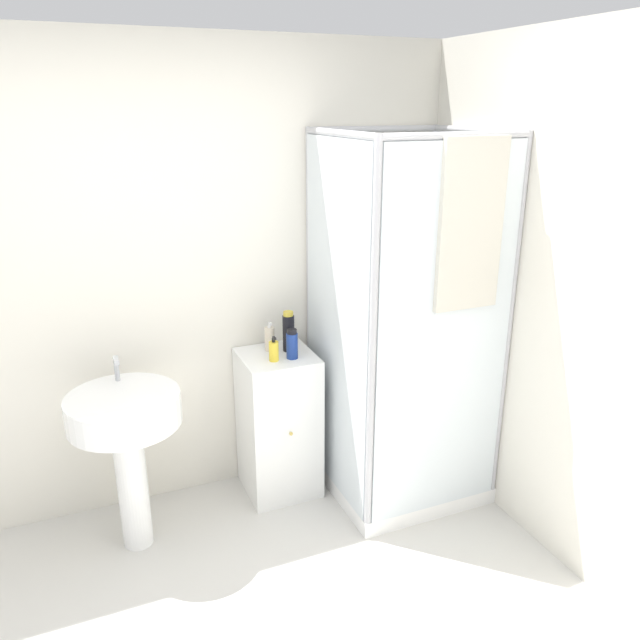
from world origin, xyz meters
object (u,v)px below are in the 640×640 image
sink (126,430)px  shampoo_bottle_tall_black (288,332)px  lotion_bottle_white (270,338)px  shampoo_bottle_blue (292,344)px  soap_dispenser (274,351)px

sink → shampoo_bottle_tall_black: (0.93, 0.22, 0.30)m
shampoo_bottle_tall_black → lotion_bottle_white: 0.11m
shampoo_bottle_tall_black → shampoo_bottle_blue: size_ratio=1.38×
sink → lotion_bottle_white: lotion_bottle_white is taller
shampoo_bottle_tall_black → soap_dispenser: bearing=-139.3°
sink → shampoo_bottle_blue: (0.91, 0.11, 0.27)m
sink → lotion_bottle_white: size_ratio=5.86×
shampoo_bottle_tall_black → lotion_bottle_white: size_ratio=1.38×
sink → shampoo_bottle_tall_black: shampoo_bottle_tall_black is taller
sink → shampoo_bottle_blue: 0.95m
soap_dispenser → shampoo_bottle_blue: shampoo_bottle_blue is taller
soap_dispenser → shampoo_bottle_tall_black: size_ratio=0.61×
soap_dispenser → lotion_bottle_white: size_ratio=0.84×
sink → soap_dispenser: 0.85m
sink → lotion_bottle_white: (0.83, 0.26, 0.26)m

